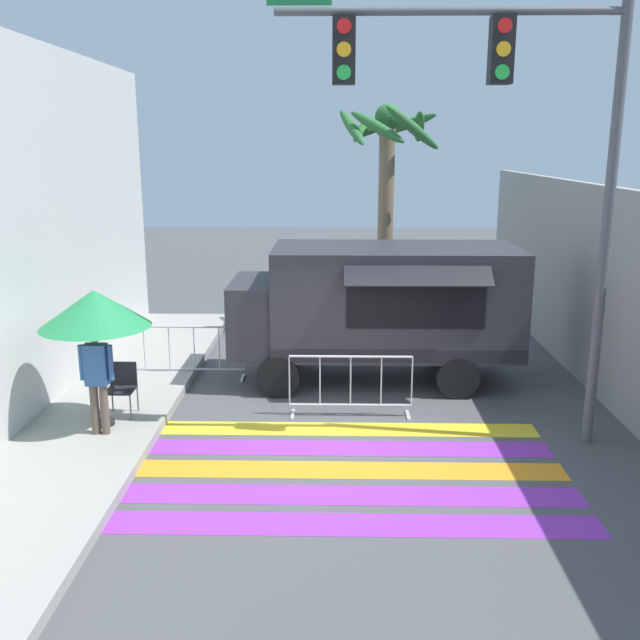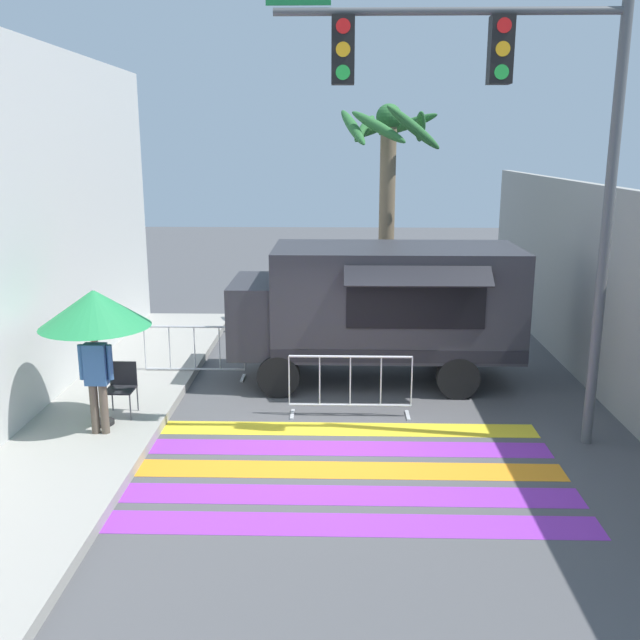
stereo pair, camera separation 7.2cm
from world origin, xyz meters
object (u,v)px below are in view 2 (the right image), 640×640
at_px(food_truck, 373,303).
at_px(vendor_person, 97,374).
at_px(traffic_signal_pole, 506,122).
at_px(barricade_front, 350,386).
at_px(folding_chair, 122,383).
at_px(barricade_side, 195,353).
at_px(palm_tree, 388,175).
at_px(patio_umbrella, 94,309).

bearing_deg(food_truck, vendor_person, -144.02).
height_order(traffic_signal_pole, barricade_front, traffic_signal_pole).
xyz_separation_m(folding_chair, barricade_side, (0.76, 2.35, -0.15)).
bearing_deg(barricade_front, vendor_person, -162.44).
xyz_separation_m(traffic_signal_pole, palm_tree, (-1.21, 6.62, -1.01)).
bearing_deg(barricade_front, traffic_signal_pole, -25.95).
distance_m(traffic_signal_pole, barricade_side, 7.41).
height_order(vendor_person, palm_tree, palm_tree).
relative_size(food_truck, palm_tree, 1.01).
height_order(patio_umbrella, barricade_side, patio_umbrella).
distance_m(traffic_signal_pole, patio_umbrella, 6.75).
bearing_deg(patio_umbrella, palm_tree, 52.59).
distance_m(patio_umbrella, palm_tree, 8.32).
height_order(patio_umbrella, vendor_person, patio_umbrella).
relative_size(food_truck, folding_chair, 6.32).
relative_size(traffic_signal_pole, patio_umbrella, 3.05).
relative_size(traffic_signal_pole, barricade_front, 3.19).
distance_m(folding_chair, barricade_front, 3.84).
bearing_deg(vendor_person, palm_tree, 57.10).
relative_size(traffic_signal_pole, palm_tree, 1.23).
bearing_deg(food_truck, patio_umbrella, -147.65).
distance_m(folding_chair, barricade_side, 2.47).
relative_size(barricade_side, palm_tree, 0.37).
distance_m(folding_chair, vendor_person, 0.96).
height_order(food_truck, traffic_signal_pole, traffic_signal_pole).
bearing_deg(food_truck, barricade_side, 179.93).
relative_size(folding_chair, barricade_side, 0.43).
height_order(folding_chair, barricade_front, barricade_front).
relative_size(food_truck, vendor_person, 3.23).
bearing_deg(folding_chair, barricade_side, 53.70).
distance_m(food_truck, barricade_front, 2.25).
bearing_deg(patio_umbrella, traffic_signal_pole, -1.46).
distance_m(food_truck, barricade_side, 3.68).
height_order(patio_umbrella, folding_chair, patio_umbrella).
height_order(folding_chair, barricade_side, barricade_side).
bearing_deg(barricade_side, food_truck, -0.07).
bearing_deg(patio_umbrella, folding_chair, 69.19).
bearing_deg(barricade_front, palm_tree, 80.49).
bearing_deg(barricade_side, folding_chair, -107.85).
xyz_separation_m(food_truck, vendor_person, (-4.39, -3.19, -0.43)).
height_order(barricade_front, palm_tree, palm_tree).
xyz_separation_m(folding_chair, vendor_person, (-0.10, -0.85, 0.45)).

